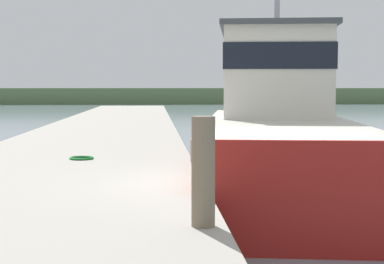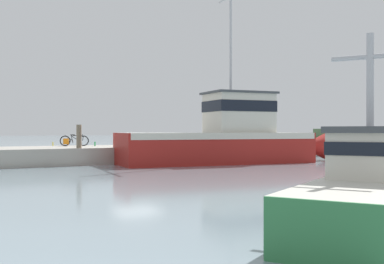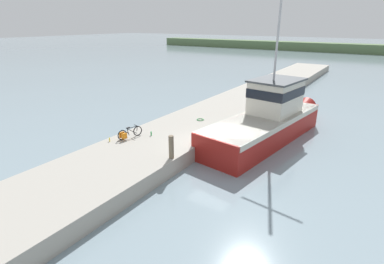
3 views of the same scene
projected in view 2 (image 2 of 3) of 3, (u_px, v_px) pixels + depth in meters
name	position (u px, v px, depth m)	size (l,w,h in m)	color
ground_plane	(137.00, 165.00, 25.43)	(320.00, 320.00, 0.00)	gray
dock_pier	(113.00, 154.00, 28.27)	(5.17, 80.00, 0.90)	#A39E93
fishing_boat_main	(228.00, 137.00, 26.72)	(4.70, 13.03, 11.08)	maroon
boat_orange_near	(370.00, 186.00, 9.18)	(4.53, 6.87, 3.67)	#337F47
bicycle_touring	(71.00, 141.00, 28.55)	(0.69, 1.65, 0.69)	black
mooring_post	(79.00, 136.00, 24.83)	(0.26, 0.26, 1.22)	#756651
hose_coil	(167.00, 145.00, 29.85)	(0.52, 0.52, 0.05)	#197A2D
water_bottle_by_bike	(95.00, 144.00, 28.41)	(0.08, 0.08, 0.26)	green
water_bottle_on_curb	(53.00, 144.00, 28.53)	(0.06, 0.06, 0.24)	yellow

